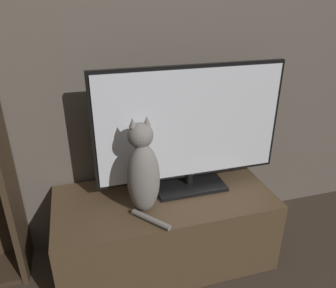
% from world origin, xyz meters
% --- Properties ---
extents(wall_back, '(4.80, 0.05, 2.60)m').
position_xyz_m(wall_back, '(0.00, 1.22, 1.30)').
color(wall_back, '#60564C').
rests_on(wall_back, ground_plane).
extents(tv_stand, '(1.17, 0.54, 0.42)m').
position_xyz_m(tv_stand, '(0.00, 0.91, 0.21)').
color(tv_stand, brown).
rests_on(tv_stand, ground_plane).
extents(tv, '(1.02, 0.23, 0.68)m').
position_xyz_m(tv, '(0.16, 0.97, 0.77)').
color(tv, black).
rests_on(tv, tv_stand).
extents(cat, '(0.17, 0.29, 0.49)m').
position_xyz_m(cat, '(-0.13, 0.83, 0.64)').
color(cat, gray).
rests_on(cat, tv_stand).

